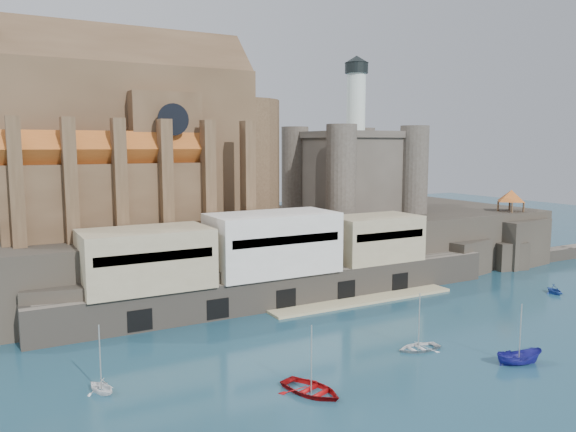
% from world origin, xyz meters
% --- Properties ---
extents(ground, '(300.00, 300.00, 0.00)m').
position_xyz_m(ground, '(0.00, 0.00, 0.00)').
color(ground, '#183E51').
rests_on(ground, ground).
extents(promontory, '(100.00, 36.00, 10.00)m').
position_xyz_m(promontory, '(-0.19, 39.37, 4.92)').
color(promontory, black).
rests_on(promontory, ground).
extents(quay, '(70.00, 12.00, 13.05)m').
position_xyz_m(quay, '(-10.19, 23.07, 6.07)').
color(quay, '#6D6457').
rests_on(quay, ground).
extents(church, '(47.00, 25.93, 30.51)m').
position_xyz_m(church, '(-24.13, 41.85, 22.13)').
color(church, '#513A25').
rests_on(church, promontory).
extents(castle_keep, '(21.20, 21.20, 29.30)m').
position_xyz_m(castle_keep, '(16.08, 41.08, 18.31)').
color(castle_keep, '#453F36').
rests_on(castle_keep, promontory).
extents(rock_outcrop, '(14.50, 10.50, 8.70)m').
position_xyz_m(rock_outcrop, '(42.00, 25.84, 4.02)').
color(rock_outcrop, black).
rests_on(rock_outcrop, ground).
extents(pavilion, '(6.40, 6.40, 5.40)m').
position_xyz_m(pavilion, '(42.00, 26.00, 12.73)').
color(pavilion, '#513A25').
rests_on(pavilion, rock_outcrop).
extents(boat_0, '(4.66, 2.75, 6.28)m').
position_xyz_m(boat_0, '(-20.40, -4.47, 0.00)').
color(boat_0, '#A80A0D').
rests_on(boat_0, ground).
extents(boat_2, '(2.42, 2.38, 4.99)m').
position_xyz_m(boat_2, '(1.92, -8.98, 0.00)').
color(boat_2, navy).
rests_on(boat_2, ground).
extents(boat_4, '(3.43, 2.81, 3.43)m').
position_xyz_m(boat_4, '(-37.20, 4.86, 0.00)').
color(boat_4, white).
rests_on(boat_4, ground).
extents(boat_6, '(1.41, 3.74, 5.12)m').
position_xyz_m(boat_6, '(-4.32, -0.76, 0.00)').
color(boat_6, silver).
rests_on(boat_6, ground).
extents(boat_7, '(3.38, 2.69, 3.41)m').
position_xyz_m(boat_7, '(30.00, 7.37, 0.00)').
color(boat_7, navy).
rests_on(boat_7, ground).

